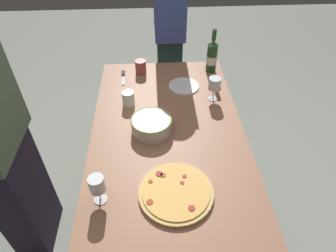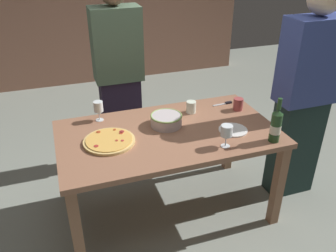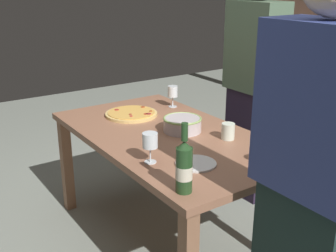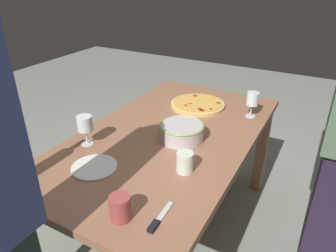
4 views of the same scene
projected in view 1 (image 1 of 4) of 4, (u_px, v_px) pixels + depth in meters
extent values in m
plane|color=gray|center=(168.00, 204.00, 2.25)|extent=(8.00, 8.00, 0.00)
cube|color=#98664B|center=(168.00, 134.00, 1.76)|extent=(1.60, 0.90, 0.04)
cube|color=#906347|center=(208.00, 105.00, 2.58)|extent=(0.07, 0.07, 0.71)
cube|color=#906347|center=(117.00, 108.00, 2.54)|extent=(0.07, 0.07, 0.71)
cylinder|color=#E1BB6E|center=(176.00, 193.00, 1.41)|extent=(0.36, 0.36, 0.02)
cylinder|color=#E8AC4E|center=(176.00, 191.00, 1.41)|extent=(0.32, 0.32, 0.01)
cylinder|color=#A43B28|center=(182.00, 183.00, 1.44)|extent=(0.02, 0.02, 0.00)
cylinder|color=#A63C1C|center=(150.00, 202.00, 1.36)|extent=(0.03, 0.03, 0.00)
cylinder|color=#AD3030|center=(184.00, 176.00, 1.47)|extent=(0.02, 0.02, 0.00)
cylinder|color=#B23524|center=(163.00, 175.00, 1.47)|extent=(0.03, 0.03, 0.00)
cylinder|color=#A12D2D|center=(159.00, 174.00, 1.48)|extent=(0.04, 0.04, 0.00)
cylinder|color=#A83C19|center=(150.00, 181.00, 1.44)|extent=(0.02, 0.02, 0.00)
cylinder|color=#A82C25|center=(192.00, 208.00, 1.33)|extent=(0.03, 0.03, 0.00)
cylinder|color=silver|center=(152.00, 125.00, 1.73)|extent=(0.24, 0.24, 0.09)
torus|color=#94B964|center=(151.00, 120.00, 1.70)|extent=(0.24, 0.24, 0.01)
cylinder|color=#234421|center=(212.00, 58.00, 2.18)|extent=(0.08, 0.08, 0.21)
cone|color=#234421|center=(213.00, 43.00, 2.10)|extent=(0.08, 0.08, 0.03)
cylinder|color=#234421|center=(214.00, 35.00, 2.06)|extent=(0.03, 0.03, 0.08)
cylinder|color=beige|center=(212.00, 60.00, 2.19)|extent=(0.08, 0.08, 0.06)
cylinder|color=white|center=(101.00, 199.00, 1.40)|extent=(0.06, 0.06, 0.00)
cylinder|color=white|center=(99.00, 194.00, 1.37)|extent=(0.01, 0.01, 0.07)
cylinder|color=white|center=(97.00, 184.00, 1.32)|extent=(0.07, 0.07, 0.08)
cylinder|color=maroon|center=(98.00, 188.00, 1.34)|extent=(0.06, 0.06, 0.02)
cylinder|color=white|center=(213.00, 99.00, 1.98)|extent=(0.06, 0.06, 0.00)
cylinder|color=white|center=(213.00, 94.00, 1.96)|extent=(0.01, 0.01, 0.08)
cylinder|color=white|center=(215.00, 83.00, 1.90)|extent=(0.08, 0.08, 0.08)
cylinder|color=maroon|center=(214.00, 87.00, 1.92)|extent=(0.07, 0.07, 0.03)
cylinder|color=silver|center=(128.00, 98.00, 1.91)|extent=(0.08, 0.08, 0.10)
cylinder|color=#AA4746|center=(141.00, 67.00, 2.20)|extent=(0.08, 0.08, 0.10)
cylinder|color=white|center=(184.00, 86.00, 2.09)|extent=(0.21, 0.21, 0.01)
cube|color=silver|center=(123.00, 80.00, 2.15)|extent=(0.13, 0.03, 0.01)
cube|color=black|center=(123.00, 73.00, 2.21)|extent=(0.06, 0.03, 0.02)
cube|color=#1D312E|center=(169.00, 76.00, 2.78)|extent=(0.39, 0.20, 0.87)
cube|color=#261C2F|center=(23.00, 196.00, 1.79)|extent=(0.36, 0.20, 0.86)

